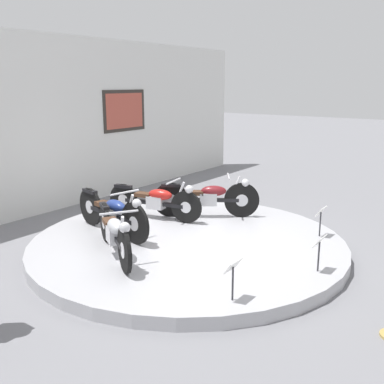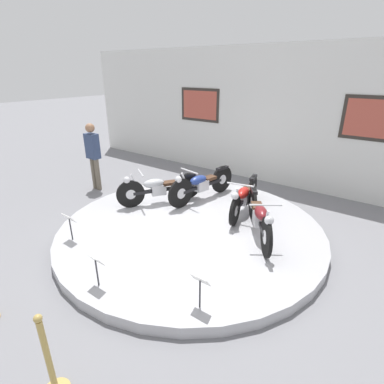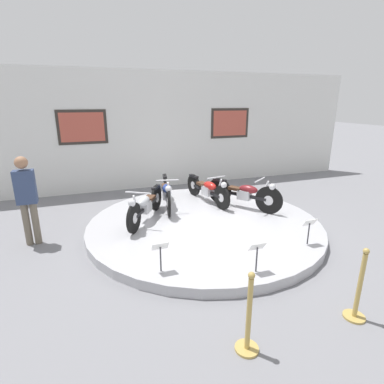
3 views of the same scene
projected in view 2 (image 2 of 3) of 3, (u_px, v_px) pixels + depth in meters
ground_plane at (191, 233)px, 6.01m from camera, size 60.00×60.00×0.00m
display_platform at (191, 229)px, 5.98m from camera, size 5.13×5.13×0.18m
back_wall at (274, 117)px, 8.15m from camera, size 14.00×0.22×3.68m
motorcycle_silver at (158, 187)px, 6.79m from camera, size 1.10×1.70×0.79m
motorcycle_blue at (201, 184)px, 6.96m from camera, size 0.57×2.00×0.81m
motorcycle_red at (244, 196)px, 6.36m from camera, size 0.57×1.93×0.78m
motorcycle_maroon at (259, 216)px, 5.43m from camera, size 1.20×1.68×0.81m
info_placard_front_left at (70, 221)px, 5.30m from camera, size 0.26×0.11×0.51m
info_placard_front_centre at (96, 264)px, 4.15m from camera, size 0.26×0.11×0.51m
info_placard_front_right at (200, 284)px, 3.76m from camera, size 0.26×0.11×0.51m
visitor_standing at (93, 153)px, 7.87m from camera, size 0.36×0.23×1.78m
stanchion_post_right_of_entry at (51, 369)px, 2.92m from camera, size 0.28×0.28×1.02m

